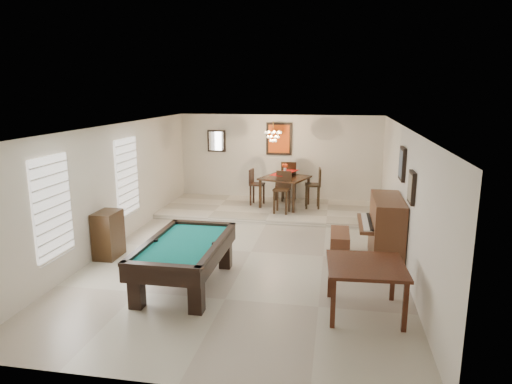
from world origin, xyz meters
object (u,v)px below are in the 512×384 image
(piano_bench, at_px, (340,244))
(dining_chair_south, at_px, (282,193))
(square_table, at_px, (365,289))
(pool_table, at_px, (185,264))
(apothecary_chest, at_px, (108,234))
(dining_chair_north, at_px, (289,181))
(dining_chair_east, at_px, (313,188))
(flower_vase, at_px, (285,168))
(dining_chair_west, at_px, (257,187))
(dining_table, at_px, (285,189))
(chandelier, at_px, (273,132))
(upright_piano, at_px, (378,229))

(piano_bench, relative_size, dining_chair_south, 0.87)
(square_table, bearing_deg, pool_table, 170.93)
(apothecary_chest, bearing_deg, pool_table, -28.06)
(dining_chair_north, bearing_deg, dining_chair_east, 133.65)
(flower_vase, distance_m, dining_chair_west, 0.98)
(dining_chair_east, bearing_deg, flower_vase, -98.48)
(square_table, bearing_deg, dining_chair_east, 100.93)
(dining_chair_east, bearing_deg, dining_chair_west, -99.03)
(dining_table, xyz_separation_m, chandelier, (-0.30, -0.27, 1.60))
(pool_table, height_order, dining_chair_north, dining_chair_north)
(square_table, xyz_separation_m, dining_chair_east, (-1.11, 5.76, 0.28))
(flower_vase, bearing_deg, upright_piano, -57.30)
(dining_chair_south, xyz_separation_m, dining_chair_west, (-0.80, 0.77, -0.04))
(square_table, relative_size, dining_chair_south, 1.04)
(dining_chair_west, bearing_deg, dining_table, -87.60)
(piano_bench, relative_size, dining_table, 0.83)
(dining_chair_east, bearing_deg, pool_table, -25.58)
(chandelier, bearing_deg, pool_table, -99.00)
(dining_chair_north, bearing_deg, dining_table, 85.22)
(chandelier, bearing_deg, dining_chair_south, -55.30)
(upright_piano, distance_m, dining_chair_east, 3.77)
(square_table, height_order, piano_bench, square_table)
(upright_piano, xyz_separation_m, apothecary_chest, (-5.32, -0.76, -0.17))
(square_table, distance_m, dining_chair_east, 5.87)
(dining_chair_west, bearing_deg, dining_chair_north, -45.83)
(upright_piano, height_order, dining_table, upright_piano)
(dining_chair_north, bearing_deg, pool_table, 78.23)
(square_table, xyz_separation_m, chandelier, (-2.18, 5.52, 1.81))
(piano_bench, height_order, flower_vase, flower_vase)
(dining_chair_west, bearing_deg, chandelier, -117.45)
(dining_table, relative_size, chandelier, 1.92)
(square_table, height_order, dining_chair_south, dining_chair_south)
(pool_table, distance_m, flower_vase, 5.49)
(pool_table, xyz_separation_m, dining_chair_north, (1.14, 6.02, 0.32))
(pool_table, relative_size, square_table, 2.03)
(upright_piano, distance_m, apothecary_chest, 5.38)
(square_table, height_order, chandelier, chandelier)
(dining_chair_south, bearing_deg, pool_table, -95.66)
(dining_table, bearing_deg, dining_chair_west, 176.48)
(pool_table, relative_size, dining_chair_south, 2.11)
(square_table, distance_m, flower_vase, 6.14)
(square_table, height_order, dining_chair_east, dining_chair_east)
(apothecary_chest, relative_size, dining_chair_south, 0.86)
(square_table, bearing_deg, dining_chair_south, 110.31)
(pool_table, height_order, flower_vase, flower_vase)
(dining_chair_east, bearing_deg, dining_table, -98.48)
(upright_piano, relative_size, chandelier, 2.56)
(upright_piano, distance_m, dining_table, 4.17)
(upright_piano, xyz_separation_m, chandelier, (-2.55, 3.23, 1.56))
(flower_vase, distance_m, dining_chair_north, 0.86)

